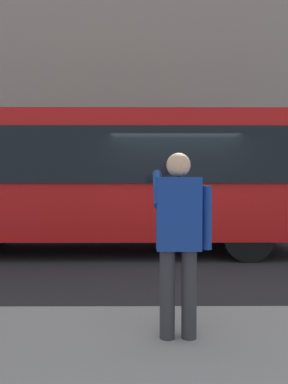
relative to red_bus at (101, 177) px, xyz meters
The scene contains 4 objects.
ground_plane 2.38m from the red_bus, 159.81° to the left, with size 60.00×60.00×0.00m, color #232326.
building_facade_far 7.73m from the red_bus, 104.42° to the right, with size 28.00×1.55×12.00m.
red_bus is the anchor object (origin of this frame).
pedestrian_photographer 5.11m from the red_bus, 104.43° to the left, with size 0.53×0.52×1.70m.
Camera 1 is at (0.65, 7.66, 1.60)m, focal length 34.18 mm.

